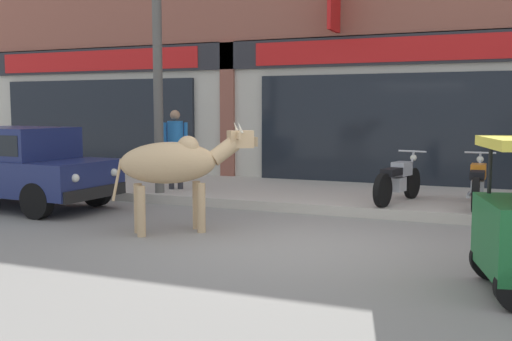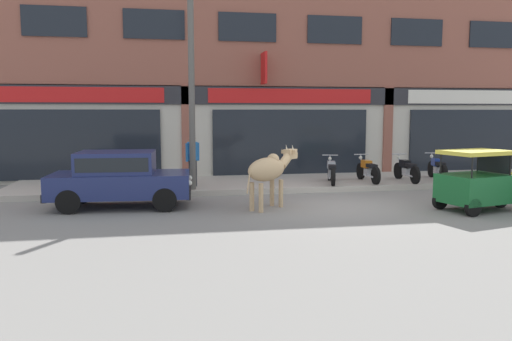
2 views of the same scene
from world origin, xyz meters
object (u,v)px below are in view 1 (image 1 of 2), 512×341
(motorcycle_0, at_px, (398,180))
(car_1, at_px, (18,163))
(motorcycle_1, at_px, (478,183))
(utility_pole, at_px, (157,26))
(cow, at_px, (176,164))
(pedestrian, at_px, (175,141))

(motorcycle_0, bearing_deg, car_1, -161.60)
(motorcycle_1, bearing_deg, motorcycle_0, -176.27)
(car_1, height_order, motorcycle_1, car_1)
(motorcycle_0, xyz_separation_m, utility_pole, (-4.49, -0.52, 2.80))
(car_1, bearing_deg, motorcycle_0, 18.40)
(cow, relative_size, car_1, 0.47)
(cow, xyz_separation_m, motorcycle_1, (3.98, 3.06, -0.45))
(car_1, relative_size, motorcycle_0, 2.07)
(pedestrian, bearing_deg, motorcycle_0, -0.65)
(motorcycle_1, xyz_separation_m, pedestrian, (-5.75, -0.03, 0.60))
(cow, relative_size, motorcycle_1, 0.95)
(car_1, distance_m, pedestrian, 3.00)
(motorcycle_0, relative_size, pedestrian, 1.11)
(cow, height_order, pedestrian, pedestrian)
(cow, distance_m, car_1, 3.87)
(utility_pole, bearing_deg, cow, -53.72)
(car_1, relative_size, motorcycle_1, 2.04)
(motorcycle_0, xyz_separation_m, pedestrian, (-4.46, 0.05, 0.60))
(pedestrian, distance_m, utility_pole, 2.27)
(motorcycle_1, xyz_separation_m, utility_pole, (-5.78, -0.61, 2.80))
(cow, distance_m, motorcycle_0, 4.04)
(car_1, bearing_deg, utility_pole, 39.47)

